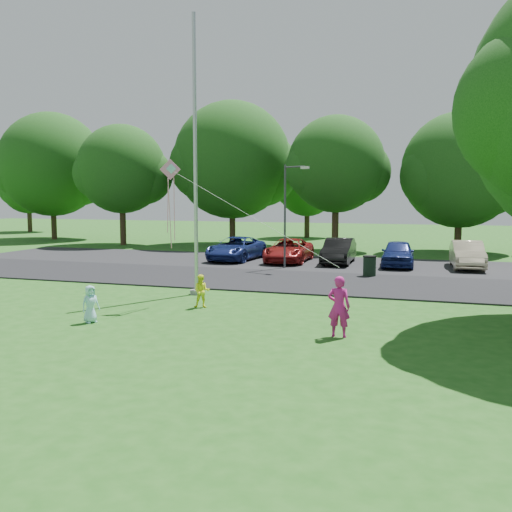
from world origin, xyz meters
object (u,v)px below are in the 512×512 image
(trash_can, at_px, (370,266))
(kite, at_px, (173,184))
(flagpole, at_px, (195,180))
(woman, at_px, (339,307))
(street_lamp, at_px, (288,207))
(child_yellow, at_px, (202,291))
(child_blue, at_px, (90,304))

(trash_can, distance_m, kite, 10.76)
(flagpole, relative_size, kite, 1.60)
(woman, distance_m, kite, 7.06)
(street_lamp, relative_size, kite, 0.82)
(child_yellow, bearing_deg, child_blue, -143.76)
(street_lamp, xyz_separation_m, trash_can, (4.14, -1.52, -2.59))
(woman, xyz_separation_m, child_blue, (-7.02, -0.54, -0.26))
(flagpole, xyz_separation_m, child_blue, (-0.96, -5.27, -3.63))
(trash_can, bearing_deg, kite, -121.25)
(woman, distance_m, child_yellow, 5.44)
(flagpole, bearing_deg, child_yellow, -62.42)
(flagpole, xyz_separation_m, street_lamp, (1.38, 7.90, -1.10))
(street_lamp, xyz_separation_m, child_blue, (-2.34, -13.17, -2.53))
(child_blue, bearing_deg, trash_can, 0.15)
(woman, height_order, child_blue, woman)
(flagpole, distance_m, woman, 8.39)
(woman, relative_size, child_blue, 1.48)
(child_yellow, relative_size, kite, 0.17)
(flagpole, relative_size, child_blue, 9.32)
(trash_can, bearing_deg, flagpole, -130.90)
(flagpole, relative_size, child_yellow, 9.24)
(flagpole, relative_size, woman, 6.32)
(kite, bearing_deg, flagpole, 77.38)
(trash_can, height_order, kite, kite)
(flagpole, relative_size, trash_can, 10.44)
(child_yellow, height_order, kite, kite)
(flagpole, bearing_deg, child_blue, -100.31)
(trash_can, bearing_deg, child_blue, -119.10)
(flagpole, distance_m, child_blue, 6.47)
(woman, height_order, child_yellow, woman)
(trash_can, xyz_separation_m, woman, (0.54, -11.10, 0.31))
(trash_can, height_order, woman, woman)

